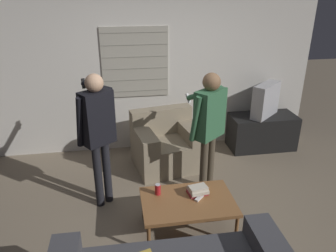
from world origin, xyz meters
name	(u,v)px	position (x,y,z in m)	size (l,w,h in m)	color
ground_plane	(177,221)	(0.00, 0.00, 0.00)	(16.00, 16.00, 0.00)	#7F705B
wall_back	(154,72)	(-0.01, 2.03, 1.28)	(5.20, 0.08, 2.55)	silver
armchair_beige	(166,145)	(0.08, 1.32, 0.34)	(1.08, 0.94, 0.84)	gray
coffee_table	(188,203)	(0.08, -0.17, 0.37)	(1.01, 0.67, 0.40)	brown
tv_stand	(262,132)	(1.76, 1.65, 0.29)	(1.08, 0.52, 0.58)	black
tv	(266,100)	(1.76, 1.65, 0.85)	(0.59, 0.55, 0.54)	#B2B2B7
person_left_standing	(97,126)	(-0.85, 0.51, 1.06)	(0.47, 0.82, 1.68)	black
person_right_standing	(209,120)	(0.49, 0.55, 1.03)	(0.51, 0.80, 1.63)	#4C4233
book_stack	(198,190)	(0.22, -0.07, 0.46)	(0.24, 0.21, 0.11)	maroon
soda_can	(158,189)	(-0.22, 0.00, 0.47)	(0.07, 0.07, 0.13)	red
spare_remote	(199,198)	(0.21, -0.16, 0.42)	(0.12, 0.12, 0.02)	white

